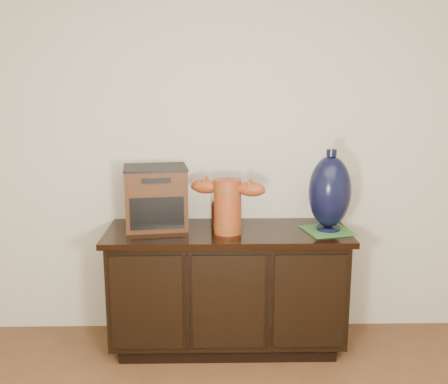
{
  "coord_description": "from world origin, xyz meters",
  "views": [
    {
      "loc": [
        -0.08,
        -0.81,
        1.64
      ],
      "look_at": [
        -0.02,
        2.18,
        1.0
      ],
      "focal_mm": 42.0,
      "sensor_mm": 36.0,
      "label": 1
    }
  ],
  "objects_px": {
    "sideboard": "(227,287)",
    "lamp_base": "(330,192)",
    "tv_radio": "(156,197)",
    "spray_can": "(216,213)",
    "terracotta_vessel": "(228,203)"
  },
  "relations": [
    {
      "from": "lamp_base",
      "to": "spray_can",
      "type": "xyz_separation_m",
      "value": [
        -0.67,
        0.16,
        -0.16
      ]
    },
    {
      "from": "sideboard",
      "to": "spray_can",
      "type": "xyz_separation_m",
      "value": [
        -0.07,
        0.13,
        0.44
      ]
    },
    {
      "from": "terracotta_vessel",
      "to": "lamp_base",
      "type": "bearing_deg",
      "value": 20.44
    },
    {
      "from": "sideboard",
      "to": "tv_radio",
      "type": "xyz_separation_m",
      "value": [
        -0.43,
        0.07,
        0.56
      ]
    },
    {
      "from": "sideboard",
      "to": "lamp_base",
      "type": "relative_size",
      "value": 3.0
    },
    {
      "from": "tv_radio",
      "to": "spray_can",
      "type": "xyz_separation_m",
      "value": [
        0.36,
        0.05,
        -0.11
      ]
    },
    {
      "from": "terracotta_vessel",
      "to": "spray_can",
      "type": "relative_size",
      "value": 2.94
    },
    {
      "from": "sideboard",
      "to": "spray_can",
      "type": "relative_size",
      "value": 9.47
    },
    {
      "from": "sideboard",
      "to": "lamp_base",
      "type": "xyz_separation_m",
      "value": [
        0.6,
        -0.03,
        0.61
      ]
    },
    {
      "from": "sideboard",
      "to": "lamp_base",
      "type": "height_order",
      "value": "lamp_base"
    },
    {
      "from": "tv_radio",
      "to": "spray_can",
      "type": "relative_size",
      "value": 2.7
    },
    {
      "from": "terracotta_vessel",
      "to": "spray_can",
      "type": "height_order",
      "value": "terracotta_vessel"
    },
    {
      "from": "tv_radio",
      "to": "spray_can",
      "type": "height_order",
      "value": "tv_radio"
    },
    {
      "from": "tv_radio",
      "to": "spray_can",
      "type": "distance_m",
      "value": 0.38
    },
    {
      "from": "terracotta_vessel",
      "to": "tv_radio",
      "type": "distance_m",
      "value": 0.45
    }
  ]
}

